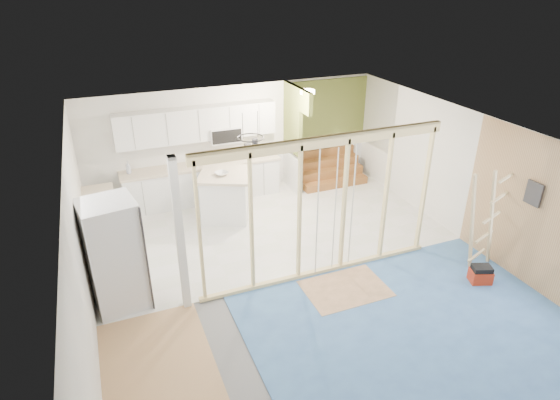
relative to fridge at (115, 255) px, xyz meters
name	(u,v)px	position (x,y,z in m)	size (l,w,h in m)	color
room	(306,212)	(3.06, -0.45, 0.37)	(7.01, 8.01, 2.61)	slate
floor_overlays	(306,274)	(3.13, -0.39, -0.92)	(7.00, 8.00, 0.03)	silver
stud_frame	(294,200)	(2.84, -0.45, 0.65)	(4.66, 0.14, 2.60)	#EBDD8F
base_cabinets	(176,193)	(1.45, 2.91, -0.46)	(4.45, 2.24, 0.93)	white
upper_cabinets	(200,125)	(2.22, 3.37, 0.89)	(3.60, 0.41, 0.85)	white
green_partition	(318,148)	(5.10, 3.21, 0.02)	(2.25, 1.51, 2.60)	olive
pot_rack	(251,140)	(2.75, 1.44, 1.07)	(0.52, 0.52, 0.72)	black
electrical_panel	(534,194)	(6.49, -1.85, 0.72)	(0.04, 0.30, 0.40)	#37373C
ceiling_light	(307,92)	(4.46, 2.55, 1.61)	(0.32, 0.32, 0.08)	#FFEABF
fridge	(115,255)	(0.00, 0.00, 0.00)	(0.92, 0.90, 1.86)	silver
island	(226,196)	(2.43, 2.25, -0.41)	(1.42, 1.42, 1.05)	white
bowl	(222,174)	(2.34, 2.19, 0.15)	(0.28, 0.28, 0.07)	beige
soap_bottle_a	(128,167)	(0.56, 3.32, 0.14)	(0.11, 0.11, 0.28)	silver
soap_bottle_b	(207,159)	(2.32, 3.33, 0.09)	(0.08, 0.08, 0.18)	white
toolbox	(481,275)	(5.83, -1.75, -0.77)	(0.42, 0.37, 0.34)	#A5260F
ladder	(484,220)	(6.08, -1.36, 0.06)	(1.04, 0.14, 1.94)	tan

